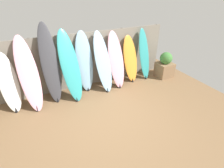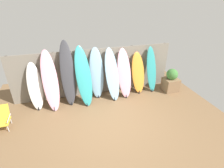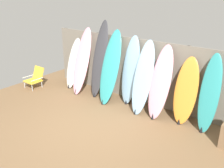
{
  "view_description": "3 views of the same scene",
  "coord_description": "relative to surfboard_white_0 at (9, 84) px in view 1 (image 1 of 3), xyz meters",
  "views": [
    {
      "loc": [
        -1.49,
        -3.19,
        3.05
      ],
      "look_at": [
        0.32,
        0.48,
        0.72
      ],
      "focal_mm": 28.0,
      "sensor_mm": 36.0,
      "label": 1
    },
    {
      "loc": [
        -1.13,
        -4.06,
        3.59
      ],
      "look_at": [
        0.29,
        0.75,
        0.96
      ],
      "focal_mm": 28.0,
      "sensor_mm": 36.0,
      "label": 2
    },
    {
      "loc": [
        3.61,
        -3.69,
        3.11
      ],
      "look_at": [
        0.02,
        0.87,
        0.83
      ],
      "focal_mm": 40.0,
      "sensor_mm": 36.0,
      "label": 3
    }
  ],
  "objects": [
    {
      "name": "surfboard_white_0",
      "position": [
        0.0,
        0.0,
        0.0
      ],
      "size": [
        0.5,
        0.64,
        1.58
      ],
      "color": "white",
      "rests_on": "ground"
    },
    {
      "name": "surfboard_pink_1",
      "position": [
        0.52,
        -0.13,
        0.19
      ],
      "size": [
        0.58,
        0.84,
        1.97
      ],
      "color": "pink",
      "rests_on": "ground"
    },
    {
      "name": "surfboard_orange_7",
      "position": [
        3.79,
        0.04,
        0.02
      ],
      "size": [
        0.59,
        0.6,
        1.6
      ],
      "color": "orange",
      "rests_on": "ground"
    },
    {
      "name": "surfboard_charcoal_2",
      "position": [
        1.12,
        0.0,
        0.33
      ],
      "size": [
        0.49,
        0.65,
        2.23
      ],
      "color": "#38383D",
      "rests_on": "ground"
    },
    {
      "name": "surfboard_pink_6",
      "position": [
        3.17,
        -0.08,
        0.12
      ],
      "size": [
        0.54,
        0.71,
        1.81
      ],
      "color": "pink",
      "rests_on": "ground"
    },
    {
      "name": "planter_box",
      "position": [
        5.1,
        -0.31,
        -0.35
      ],
      "size": [
        0.57,
        0.53,
        0.94
      ],
      "color": "#846647",
      "rests_on": "ground"
    },
    {
      "name": "surfboard_teal_3",
      "position": [
        1.64,
        -0.14,
        0.23
      ],
      "size": [
        0.63,
        0.91,
        2.02
      ],
      "color": "teal",
      "rests_on": "ground"
    },
    {
      "name": "ground",
      "position": [
        2.17,
        -1.63,
        -0.78
      ],
      "size": [
        7.68,
        7.68,
        0.0
      ],
      "primitive_type": "plane",
      "color": "brown"
    },
    {
      "name": "surfboard_skyblue_4",
      "position": [
        2.15,
        0.11,
        0.17
      ],
      "size": [
        0.55,
        0.46,
        1.91
      ],
      "color": "#8CB7D6",
      "rests_on": "ground"
    },
    {
      "name": "surfboard_skyblue_5",
      "position": [
        2.68,
        -0.11,
        0.14
      ],
      "size": [
        0.58,
        0.79,
        1.86
      ],
      "color": "#8CB7D6",
      "rests_on": "ground"
    },
    {
      "name": "surfboard_teal_8",
      "position": [
        4.35,
        0.01,
        0.1
      ],
      "size": [
        0.49,
        0.59,
        1.78
      ],
      "color": "teal",
      "rests_on": "ground"
    },
    {
      "name": "fence_back",
      "position": [
        2.17,
        0.38,
        0.12
      ],
      "size": [
        6.08,
        0.11,
        1.8
      ],
      "color": "gray",
      "rests_on": "ground"
    }
  ]
}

